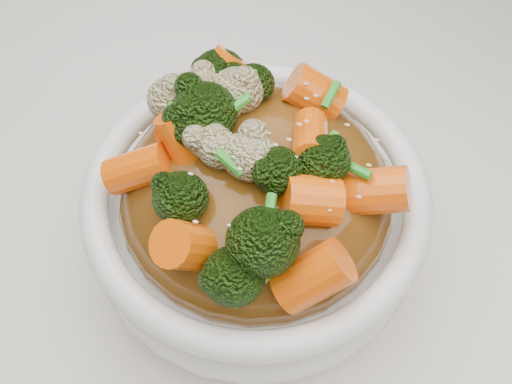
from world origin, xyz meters
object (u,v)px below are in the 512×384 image
(carrots, at_px, (256,131))
(broccoli, at_px, (256,132))
(dining_table, at_px, (253,356))
(bowl, at_px, (256,219))

(carrots, distance_m, broccoli, 0.00)
(carrots, relative_size, broccoli, 1.00)
(dining_table, height_order, carrots, carrots)
(bowl, xyz_separation_m, carrots, (0.00, 0.00, 0.09))
(bowl, relative_size, carrots, 1.26)
(broccoli, bearing_deg, bowl, 180.00)
(broccoli, bearing_deg, dining_table, 112.35)
(bowl, bearing_deg, carrots, 0.00)
(dining_table, distance_m, bowl, 0.42)
(dining_table, relative_size, carrots, 6.80)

